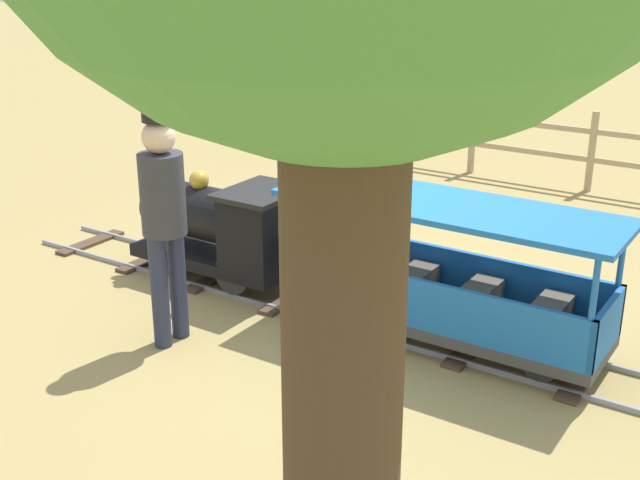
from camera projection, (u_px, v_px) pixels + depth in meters
ground_plane at (347, 315)px, 6.16m from camera, size 60.00×60.00×0.00m
track at (332, 309)px, 6.22m from camera, size 0.71×6.05×0.04m
locomotive at (224, 226)px, 6.59m from camera, size 0.67×1.45×0.97m
passenger_car at (444, 285)px, 5.62m from camera, size 0.77×2.35×0.97m
conductor_person at (164, 211)px, 5.44m from camera, size 0.30×0.30×1.62m
fence_section at (530, 141)px, 9.39m from camera, size 0.08×7.13×0.90m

